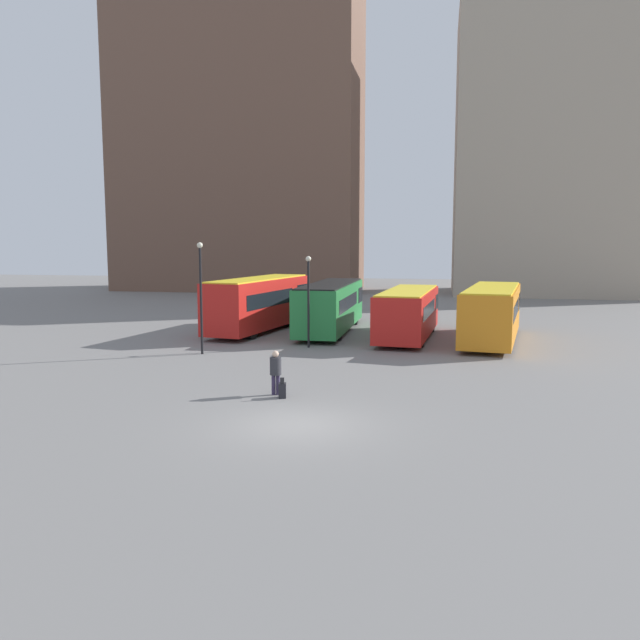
{
  "coord_description": "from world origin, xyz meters",
  "views": [
    {
      "loc": [
        4.13,
        -17.71,
        5.39
      ],
      "look_at": [
        -1.83,
        12.94,
        1.57
      ],
      "focal_mm": 35.0,
      "sensor_mm": 36.0,
      "label": 1
    }
  ],
  "objects": [
    {
      "name": "lamp_post_1",
      "position": [
        -7.35,
        10.89,
        3.23
      ],
      "size": [
        0.28,
        0.28,
        5.47
      ],
      "color": "black",
      "rests_on": "ground_plane"
    },
    {
      "name": "lamp_post_0",
      "position": [
        -2.62,
        13.81,
        2.86
      ],
      "size": [
        0.28,
        0.28,
        4.77
      ],
      "color": "black",
      "rests_on": "ground_plane"
    },
    {
      "name": "traveler",
      "position": [
        -1.62,
        3.5,
        0.95
      ],
      "size": [
        0.49,
        0.49,
        1.61
      ],
      "rotation": [
        0.0,
        0.0,
        1.79
      ],
      "color": "#382D4C",
      "rests_on": "ground_plane"
    },
    {
      "name": "bus_0",
      "position": [
        -6.92,
        19.39,
        1.79
      ],
      "size": [
        4.06,
        10.66,
        3.3
      ],
      "rotation": [
        0.0,
        0.0,
        1.42
      ],
      "color": "red",
      "rests_on": "ground_plane"
    },
    {
      "name": "suitcase",
      "position": [
        -1.28,
        3.12,
        0.26
      ],
      "size": [
        0.33,
        0.38,
        0.75
      ],
      "rotation": [
        0.0,
        0.0,
        1.79
      ],
      "color": "black",
      "rests_on": "ground_plane"
    },
    {
      "name": "ground_plane",
      "position": [
        0.0,
        0.0,
        0.0
      ],
      "size": [
        160.0,
        160.0,
        0.0
      ],
      "primitive_type": "plane",
      "color": "slate"
    },
    {
      "name": "building_block_left",
      "position": [
        -19.35,
        53.74,
        18.96
      ],
      "size": [
        27.96,
        12.08,
        37.91
      ],
      "color": "brown",
      "rests_on": "ground_plane"
    },
    {
      "name": "bus_1",
      "position": [
        -2.53,
        20.12,
        1.64
      ],
      "size": [
        2.59,
        11.34,
        3.0
      ],
      "rotation": [
        0.0,
        0.0,
        1.57
      ],
      "color": "#237A38",
      "rests_on": "ground_plane"
    },
    {
      "name": "building_block_right",
      "position": [
        16.37,
        53.74,
        15.15
      ],
      "size": [
        22.0,
        14.4,
        30.31
      ],
      "color": "tan",
      "rests_on": "ground_plane"
    },
    {
      "name": "bus_3",
      "position": [
        6.95,
        17.78,
        1.65
      ],
      "size": [
        4.12,
        10.69,
        3.04
      ],
      "rotation": [
        0.0,
        0.0,
        1.42
      ],
      "color": "orange",
      "rests_on": "ground_plane"
    },
    {
      "name": "bus_2",
      "position": [
        2.32,
        18.18,
        1.52
      ],
      "size": [
        3.32,
        9.85,
        2.79
      ],
      "rotation": [
        0.0,
        0.0,
        1.49
      ],
      "color": "red",
      "rests_on": "ground_plane"
    }
  ]
}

